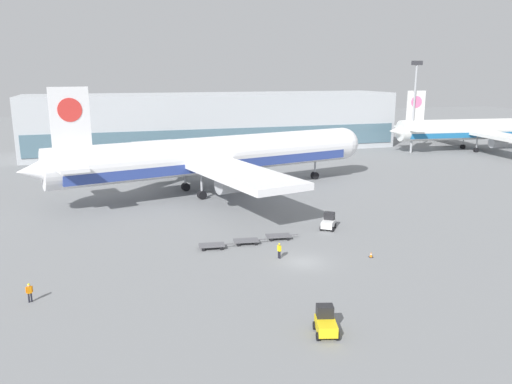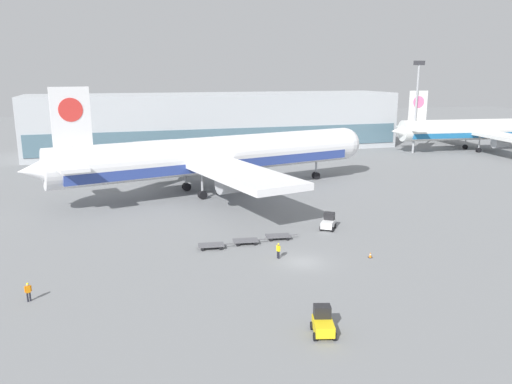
% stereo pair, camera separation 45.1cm
% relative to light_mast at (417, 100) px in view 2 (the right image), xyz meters
% --- Properties ---
extents(ground_plane, '(400.00, 400.00, 0.00)m').
position_rel_light_mast_xyz_m(ground_plane, '(-52.89, -59.07, -12.63)').
color(ground_plane, slate).
extents(terminal_building, '(90.00, 18.20, 14.00)m').
position_rel_light_mast_xyz_m(terminal_building, '(-43.74, 18.74, -5.65)').
color(terminal_building, '#B2B7BC').
rests_on(terminal_building, ground_plane).
extents(light_mast, '(2.80, 0.50, 21.65)m').
position_rel_light_mast_xyz_m(light_mast, '(0.00, 0.00, 0.00)').
color(light_mast, '#9EA0A5').
rests_on(light_mast, ground_plane).
extents(airplane_main, '(57.23, 48.57, 17.00)m').
position_rel_light_mast_xyz_m(airplane_main, '(-54.96, -26.19, -6.79)').
color(airplane_main, white).
rests_on(airplane_main, ground_plane).
extents(airplane_distant, '(50.44, 42.26, 14.78)m').
position_rel_light_mast_xyz_m(airplane_distant, '(19.06, -1.50, -7.56)').
color(airplane_distant, white).
rests_on(airplane_distant, ground_plane).
extents(baggage_tug_foreground, '(2.17, 2.73, 2.00)m').
position_rel_light_mast_xyz_m(baggage_tug_foreground, '(-56.90, -72.80, -11.76)').
color(baggage_tug_foreground, yellow).
rests_on(baggage_tug_foreground, ground_plane).
extents(baggage_tug_mid, '(2.64, 2.80, 2.00)m').
position_rel_light_mast_xyz_m(baggage_tug_mid, '(-45.61, -49.63, -11.76)').
color(baggage_tug_mid, silver).
rests_on(baggage_tug_mid, ground_plane).
extents(baggage_dolly_lead, '(3.77, 1.86, 0.48)m').
position_rel_light_mast_xyz_m(baggage_dolly_lead, '(-60.91, -52.37, -12.24)').
color(baggage_dolly_lead, '#56565B').
rests_on(baggage_dolly_lead, ground_plane).
extents(baggage_dolly_second, '(3.77, 1.86, 0.48)m').
position_rel_light_mast_xyz_m(baggage_dolly_second, '(-56.88, -52.00, -12.24)').
color(baggage_dolly_second, '#56565B').
rests_on(baggage_dolly_second, ground_plane).
extents(baggage_dolly_third, '(3.77, 1.86, 0.48)m').
position_rel_light_mast_xyz_m(baggage_dolly_third, '(-52.83, -51.49, -12.24)').
color(baggage_dolly_third, '#56565B').
rests_on(baggage_dolly_third, ground_plane).
extents(ground_crew_near, '(0.55, 0.32, 1.68)m').
position_rel_light_mast_xyz_m(ground_crew_near, '(-78.32, -60.66, -11.66)').
color(ground_crew_near, black).
rests_on(ground_crew_near, ground_plane).
extents(ground_crew_far, '(0.35, 0.53, 1.66)m').
position_rel_light_mast_xyz_m(ground_crew_far, '(-54.88, -57.33, -11.67)').
color(ground_crew_far, black).
rests_on(ground_crew_far, ground_plane).
extents(traffic_cone_near, '(0.40, 0.40, 0.58)m').
position_rel_light_mast_xyz_m(traffic_cone_near, '(-45.62, -59.91, -12.35)').
color(traffic_cone_near, black).
rests_on(traffic_cone_near, ground_plane).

